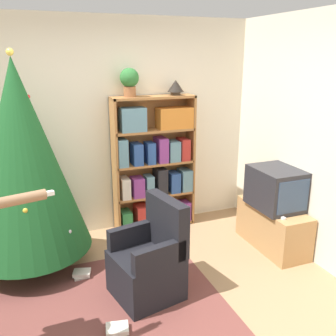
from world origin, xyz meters
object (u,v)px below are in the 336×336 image
(television, at_px, (276,188))
(potted_plant, at_px, (129,80))
(christmas_tree, at_px, (22,159))
(armchair, at_px, (150,263))
(table_lamp, at_px, (176,87))
(bookshelf, at_px, (155,166))

(television, relative_size, potted_plant, 1.79)
(christmas_tree, height_order, potted_plant, christmas_tree)
(armchair, bearing_deg, potted_plant, 158.30)
(television, distance_m, table_lamp, 1.68)
(armchair, xyz_separation_m, table_lamp, (0.81, 1.36, 1.47))
(bookshelf, relative_size, christmas_tree, 0.76)
(bookshelf, relative_size, armchair, 1.83)
(table_lamp, bearing_deg, armchair, -120.66)
(bookshelf, xyz_separation_m, armchair, (-0.53, -1.35, -0.50))
(bookshelf, height_order, table_lamp, table_lamp)
(bookshelf, xyz_separation_m, table_lamp, (0.28, 0.01, 0.96))
(christmas_tree, xyz_separation_m, armchair, (1.00, -0.92, -0.86))
(christmas_tree, distance_m, potted_plant, 1.48)
(table_lamp, bearing_deg, bookshelf, -178.47)
(television, distance_m, armchair, 1.70)
(armchair, bearing_deg, table_lamp, 137.37)
(bookshelf, relative_size, potted_plant, 5.13)
(armchair, height_order, table_lamp, table_lamp)
(armchair, height_order, potted_plant, potted_plant)
(armchair, xyz_separation_m, potted_plant, (0.23, 1.36, 1.56))
(potted_plant, relative_size, table_lamp, 1.64)
(armchair, distance_m, table_lamp, 2.16)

